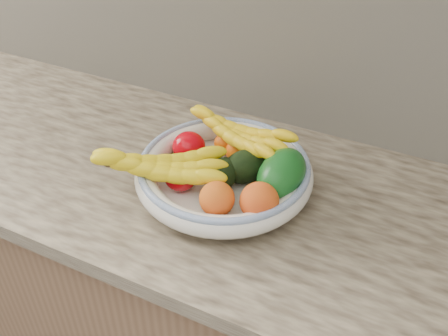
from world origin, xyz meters
TOP-DOWN VIEW (x-y plane):
  - kitchen_counter at (0.00, 1.69)m, footprint 2.44×0.66m
  - fruit_bowl at (0.00, 1.66)m, footprint 0.39×0.39m
  - clementine_back_left at (-0.04, 1.75)m, footprint 0.06×0.06m
  - clementine_back_right at (0.03, 1.75)m, footprint 0.07×0.07m
  - clementine_back_mid at (-0.00, 1.74)m, footprint 0.06×0.06m
  - tomato_left at (-0.11, 1.69)m, footprint 0.10×0.10m
  - tomato_near_left at (-0.07, 1.59)m, footprint 0.09×0.09m
  - avocado_center at (0.01, 1.63)m, footprint 0.07×0.10m
  - avocado_right at (0.04, 1.68)m, footprint 0.12×0.13m
  - green_mango at (0.13, 1.67)m, footprint 0.13×0.15m
  - peach_front at (0.03, 1.56)m, footprint 0.10×0.10m
  - peach_right at (0.12, 1.58)m, footprint 0.10×0.10m
  - banana_bunch_back at (-0.01, 1.75)m, footprint 0.30×0.17m
  - banana_bunch_front at (-0.10, 1.57)m, footprint 0.32×0.24m

SIDE VIEW (x-z plane):
  - kitchen_counter at x=0.00m, z-range -0.24..1.16m
  - fruit_bowl at x=0.00m, z-range 0.91..0.99m
  - clementine_back_left at x=-0.04m, z-range 0.93..0.98m
  - clementine_back_right at x=0.03m, z-range 0.93..0.98m
  - clementine_back_mid at x=0.00m, z-range 0.93..0.98m
  - tomato_left at x=-0.11m, z-range 0.93..1.00m
  - tomato_near_left at x=-0.07m, z-range 0.93..0.99m
  - avocado_center at x=0.01m, z-range 0.93..1.00m
  - avocado_right at x=0.04m, z-range 0.93..1.00m
  - peach_front at x=0.03m, z-range 0.93..1.00m
  - peach_right at x=0.12m, z-range 0.93..1.01m
  - green_mango at x=0.13m, z-range 0.91..1.04m
  - banana_bunch_front at x=-0.10m, z-range 0.94..1.02m
  - banana_bunch_back at x=-0.01m, z-range 0.95..1.03m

